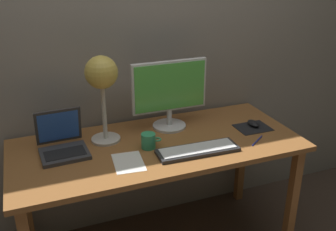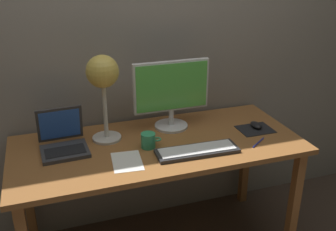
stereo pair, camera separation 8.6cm
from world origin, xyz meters
name	(u,v)px [view 1 (the left image)]	position (x,y,z in m)	size (l,w,h in m)	color
back_wall	(134,29)	(0.00, 0.40, 1.30)	(4.80, 0.06, 2.60)	gray
desk	(158,156)	(0.00, 0.00, 0.66)	(1.60, 0.70, 0.74)	#935B2D
monitor	(169,91)	(0.14, 0.18, 0.97)	(0.45, 0.20, 0.41)	silver
keyboard_main	(198,150)	(0.16, -0.18, 0.75)	(0.44, 0.15, 0.03)	#28282B
laptop	(62,140)	(-0.50, 0.10, 0.80)	(0.25, 0.26, 0.22)	#38383A
desk_lamp	(102,78)	(-0.26, 0.14, 1.11)	(0.18, 0.18, 0.49)	beige
mousepad	(253,128)	(0.60, -0.02, 0.74)	(0.20, 0.16, 0.00)	black
mouse	(253,123)	(0.62, 0.00, 0.76)	(0.06, 0.10, 0.03)	black
coffee_mug	(149,141)	(-0.06, -0.03, 0.78)	(0.11, 0.08, 0.08)	#339966
paper_sheet_near_mouse	(128,162)	(-0.21, -0.15, 0.74)	(0.15, 0.21, 0.00)	white
pen	(257,141)	(0.53, -0.18, 0.74)	(0.01, 0.01, 0.14)	#2633A5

